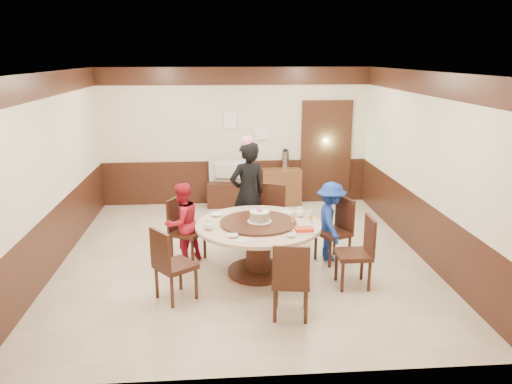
{
  "coord_description": "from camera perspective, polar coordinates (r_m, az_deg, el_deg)",
  "views": [
    {
      "loc": [
        -0.37,
        -7.2,
        3.03
      ],
      "look_at": [
        0.18,
        -0.22,
        1.1
      ],
      "focal_mm": 35.0,
      "sensor_mm": 36.0,
      "label": 1
    }
  ],
  "objects": [
    {
      "name": "bowl_1",
      "position": [
        6.51,
        3.99,
        -4.97
      ],
      "size": [
        0.12,
        0.12,
        0.04
      ],
      "primitive_type": "imported",
      "color": "white",
      "rests_on": "banquet_table"
    },
    {
      "name": "notice_right",
      "position": [
        10.32,
        0.68,
        6.59
      ],
      "size": [
        0.3,
        0.0,
        0.22
      ],
      "primitive_type": "cube",
      "color": "white",
      "rests_on": "room"
    },
    {
      "name": "chair_5",
      "position": [
        6.91,
        11.19,
        -8.15
      ],
      "size": [
        0.45,
        0.44,
        0.97
      ],
      "rotation": [
        0.0,
        0.0,
        7.85
      ],
      "color": "#331810",
      "rests_on": "ground"
    },
    {
      "name": "bowl_0",
      "position": [
        7.32,
        -4.52,
        -2.63
      ],
      "size": [
        0.16,
        0.16,
        0.04
      ],
      "primitive_type": "imported",
      "color": "white",
      "rests_on": "banquet_table"
    },
    {
      "name": "banquet_table",
      "position": [
        7.06,
        0.25,
        -5.3
      ],
      "size": [
        1.76,
        1.76,
        0.78
      ],
      "color": "#331810",
      "rests_on": "ground"
    },
    {
      "name": "birthday_cake",
      "position": [
        6.96,
        0.41,
        -2.79
      ],
      "size": [
        0.34,
        0.34,
        0.22
      ],
      "color": "white",
      "rests_on": "banquet_table"
    },
    {
      "name": "bowl_2",
      "position": [
        6.49,
        -2.64,
        -5.02
      ],
      "size": [
        0.14,
        0.14,
        0.03
      ],
      "primitive_type": "imported",
      "color": "white",
      "rests_on": "banquet_table"
    },
    {
      "name": "bottle_1",
      "position": [
        7.09,
        6.26,
        -2.77
      ],
      "size": [
        0.06,
        0.06,
        0.16
      ],
      "primitive_type": "cylinder",
      "color": "silver",
      "rests_on": "banquet_table"
    },
    {
      "name": "room",
      "position": [
        7.48,
        -1.44,
        0.29
      ],
      "size": [
        6.0,
        6.04,
        2.84
      ],
      "color": "beige",
      "rests_on": "ground"
    },
    {
      "name": "television",
      "position": [
        10.22,
        -3.3,
        2.34
      ],
      "size": [
        0.8,
        0.24,
        0.45
      ],
      "primitive_type": "imported",
      "rotation": [
        0.0,
        0.0,
        2.96
      ],
      "color": "gray",
      "rests_on": "tv_stand"
    },
    {
      "name": "chair_2",
      "position": [
        7.66,
        -7.9,
        -5.6
      ],
      "size": [
        0.6,
        0.6,
        0.97
      ],
      "rotation": [
        0.0,
        0.0,
        4.22
      ],
      "color": "#331810",
      "rests_on": "ground"
    },
    {
      "name": "saucer_near",
      "position": [
        6.36,
        -1.51,
        -5.54
      ],
      "size": [
        0.18,
        0.18,
        0.01
      ],
      "primitive_type": "cylinder",
      "color": "white",
      "rests_on": "banquet_table"
    },
    {
      "name": "chair_1",
      "position": [
        8.27,
        1.59,
        -3.85
      ],
      "size": [
        0.58,
        0.58,
        0.97
      ],
      "rotation": [
        0.0,
        0.0,
        2.74
      ],
      "color": "#331810",
      "rests_on": "ground"
    },
    {
      "name": "shrimp_platter",
      "position": [
        6.68,
        5.51,
        -4.37
      ],
      "size": [
        0.3,
        0.2,
        0.06
      ],
      "color": "white",
      "rests_on": "banquet_table"
    },
    {
      "name": "side_cabinet",
      "position": [
        10.41,
        2.92,
        0.6
      ],
      "size": [
        0.8,
        0.4,
        0.75
      ],
      "primitive_type": "cube",
      "color": "brown",
      "rests_on": "ground"
    },
    {
      "name": "person_red",
      "position": [
        7.53,
        -8.44,
        -3.51
      ],
      "size": [
        0.75,
        0.74,
        1.22
      ],
      "primitive_type": "imported",
      "rotation": [
        0.0,
        0.0,
        3.86
      ],
      "color": "#B1172A",
      "rests_on": "ground"
    },
    {
      "name": "person_blue",
      "position": [
        7.63,
        8.53,
        -3.33
      ],
      "size": [
        0.48,
        0.79,
        1.21
      ],
      "primitive_type": "imported",
      "rotation": [
        0.0,
        0.0,
        1.54
      ],
      "color": "#18369C",
      "rests_on": "ground"
    },
    {
      "name": "chair_3",
      "position": [
        6.51,
        -9.3,
        -9.56
      ],
      "size": [
        0.62,
        0.62,
        0.97
      ],
      "rotation": [
        0.0,
        0.0,
        5.37
      ],
      "color": "#331810",
      "rests_on": "ground"
    },
    {
      "name": "bowl_3",
      "position": [
        6.9,
        5.91,
        -3.79
      ],
      "size": [
        0.13,
        0.13,
        0.04
      ],
      "primitive_type": "imported",
      "color": "white",
      "rests_on": "banquet_table"
    },
    {
      "name": "thermos",
      "position": [
        10.29,
        3.37,
        3.65
      ],
      "size": [
        0.15,
        0.15,
        0.38
      ],
      "primitive_type": "cylinder",
      "color": "silver",
      "rests_on": "side_cabinet"
    },
    {
      "name": "person_standing",
      "position": [
        8.03,
        -0.97,
        -0.26
      ],
      "size": [
        0.75,
        0.64,
        1.73
      ],
      "primitive_type": "imported",
      "rotation": [
        0.0,
        0.0,
        3.58
      ],
      "color": "black",
      "rests_on": "ground"
    },
    {
      "name": "teapot_left",
      "position": [
        6.77,
        -5.4,
        -3.81
      ],
      "size": [
        0.17,
        0.15,
        0.13
      ],
      "primitive_type": "ellipsoid",
      "color": "white",
      "rests_on": "banquet_table"
    },
    {
      "name": "bottle_0",
      "position": [
        6.99,
        4.27,
        -3.0
      ],
      "size": [
        0.06,
        0.06,
        0.16
      ],
      "primitive_type": "cylinder",
      "color": "silver",
      "rests_on": "banquet_table"
    },
    {
      "name": "chair_0",
      "position": [
        7.66,
        8.89,
        -5.64
      ],
      "size": [
        0.59,
        0.58,
        0.97
      ],
      "rotation": [
        0.0,
        0.0,
        2.0
      ],
      "color": "#331810",
      "rests_on": "ground"
    },
    {
      "name": "chair_4",
      "position": [
        6.04,
        3.99,
        -11.44
      ],
      "size": [
        0.5,
        0.51,
        0.97
      ],
      "rotation": [
        0.0,
        0.0,
        6.12
      ],
      "color": "#331810",
      "rests_on": "ground"
    },
    {
      "name": "notice_left",
      "position": [
        10.24,
        -2.98,
        8.2
      ],
      "size": [
        0.25,
        0.0,
        0.35
      ],
      "primitive_type": "cube",
      "color": "white",
      "rests_on": "room"
    },
    {
      "name": "saucer_far",
      "position": [
        7.51,
        3.37,
        -2.26
      ],
      "size": [
        0.18,
        0.18,
        0.01
      ],
      "primitive_type": "cylinder",
      "color": "white",
      "rests_on": "banquet_table"
    },
    {
      "name": "tv_stand",
      "position": [
        10.33,
        -3.26,
        -0.23
      ],
      "size": [
        0.85,
        0.45,
        0.5
      ],
      "primitive_type": "cube",
      "color": "#331810",
      "rests_on": "ground"
    },
    {
      "name": "teapot_right",
      "position": [
        7.29,
        5.05,
        -2.39
      ],
      "size": [
        0.17,
        0.15,
        0.13
      ],
      "primitive_type": "ellipsoid",
      "color": "white",
      "rests_on": "banquet_table"
    }
  ]
}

